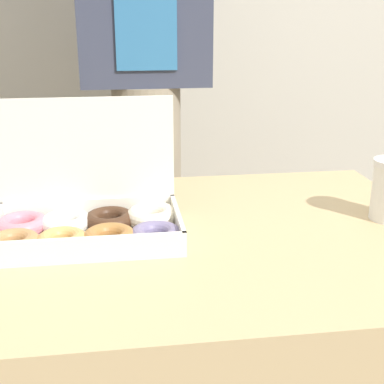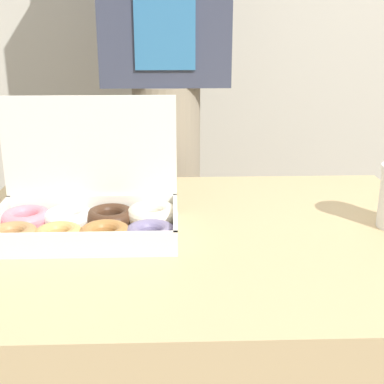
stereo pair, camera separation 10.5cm
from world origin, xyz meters
name	(u,v)px [view 2 (the right image)]	position (x,y,z in m)	size (l,w,h in m)	color
donut_box	(89,215)	(-0.22, 0.01, 0.81)	(0.38, 0.23, 0.25)	white
person_customer	(166,61)	(-0.07, 0.58, 1.05)	(0.35, 0.22, 1.83)	gray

